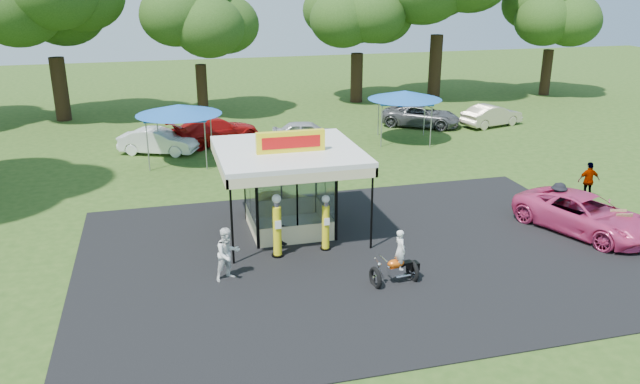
# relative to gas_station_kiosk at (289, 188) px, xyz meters

# --- Properties ---
(ground) EXTENTS (120.00, 120.00, 0.00)m
(ground) POSITION_rel_gas_station_kiosk_xyz_m (2.00, -4.99, -1.78)
(ground) COLOR #2A4916
(ground) RESTS_ON ground
(asphalt_apron) EXTENTS (20.00, 14.00, 0.04)m
(asphalt_apron) POSITION_rel_gas_station_kiosk_xyz_m (2.00, -2.99, -1.76)
(asphalt_apron) COLOR black
(asphalt_apron) RESTS_ON ground
(gas_station_kiosk) EXTENTS (5.40, 5.40, 4.18)m
(gas_station_kiosk) POSITION_rel_gas_station_kiosk_xyz_m (0.00, 0.00, 0.00)
(gas_station_kiosk) COLOR white
(gas_station_kiosk) RESTS_ON ground
(gas_pump_left) EXTENTS (0.45, 0.45, 2.40)m
(gas_pump_left) POSITION_rel_gas_station_kiosk_xyz_m (-0.93, -2.33, -0.63)
(gas_pump_left) COLOR black
(gas_pump_left) RESTS_ON ground
(gas_pump_right) EXTENTS (0.40, 0.40, 2.16)m
(gas_pump_right) POSITION_rel_gas_station_kiosk_xyz_m (0.90, -2.19, -0.75)
(gas_pump_right) COLOR black
(gas_pump_right) RESTS_ON ground
(motorcycle) EXTENTS (1.68, 0.94, 1.95)m
(motorcycle) POSITION_rel_gas_station_kiosk_xyz_m (2.52, -5.30, -1.03)
(motorcycle) COLOR black
(motorcycle) RESTS_ON ground
(spare_tires) EXTENTS (0.98, 0.75, 0.79)m
(spare_tires) POSITION_rel_gas_station_kiosk_xyz_m (-0.54, -1.30, -1.40)
(spare_tires) COLOR black
(spare_tires) RESTS_ON ground
(a_frame_sign) EXTENTS (0.67, 0.69, 1.12)m
(a_frame_sign) POSITION_rel_gas_station_kiosk_xyz_m (12.11, -4.06, -1.21)
(a_frame_sign) COLOR #593819
(a_frame_sign) RESTS_ON ground
(kiosk_car) EXTENTS (2.82, 1.13, 0.96)m
(kiosk_car) POSITION_rel_gas_station_kiosk_xyz_m (-0.00, 2.21, -1.30)
(kiosk_car) COLOR yellow
(kiosk_car) RESTS_ON ground
(pink_sedan) EXTENTS (4.31, 5.97, 1.51)m
(pink_sedan) POSITION_rel_gas_station_kiosk_xyz_m (11.20, -3.12, -1.03)
(pink_sedan) COLOR #D93B76
(pink_sedan) RESTS_ON ground
(spectator_west) EXTENTS (1.11, 1.00, 1.85)m
(spectator_west) POSITION_rel_gas_station_kiosk_xyz_m (-2.86, -3.65, -0.86)
(spectator_west) COLOR white
(spectator_west) RESTS_ON ground
(spectator_east_a) EXTENTS (1.30, 0.99, 1.79)m
(spectator_east_a) POSITION_rel_gas_station_kiosk_xyz_m (10.65, -2.15, -0.89)
(spectator_east_a) COLOR black
(spectator_east_a) RESTS_ON ground
(spectator_east_b) EXTENTS (1.07, 0.58, 1.72)m
(spectator_east_b) POSITION_rel_gas_station_kiosk_xyz_m (13.90, 0.20, -0.92)
(spectator_east_b) COLOR gray
(spectator_east_b) RESTS_ON ground
(bg_car_a) EXTENTS (4.63, 3.10, 1.44)m
(bg_car_a) POSITION_rel_gas_station_kiosk_xyz_m (-4.83, 12.98, -1.06)
(bg_car_a) COLOR white
(bg_car_a) RESTS_ON ground
(bg_car_b) EXTENTS (5.98, 4.31, 1.61)m
(bg_car_b) POSITION_rel_gas_station_kiosk_xyz_m (-1.47, 14.38, -0.98)
(bg_car_b) COLOR #AC0E0D
(bg_car_b) RESTS_ON ground
(bg_car_c) EXTENTS (4.44, 2.41, 1.43)m
(bg_car_c) POSITION_rel_gas_station_kiosk_xyz_m (3.84, 12.80, -1.07)
(bg_car_c) COLOR #B0B0B5
(bg_car_c) RESTS_ON ground
(bg_car_d) EXTENTS (5.66, 4.83, 1.44)m
(bg_car_d) POSITION_rel_gas_station_kiosk_xyz_m (12.36, 15.46, -1.06)
(bg_car_d) COLOR #515154
(bg_car_d) RESTS_ON ground
(bg_car_e) EXTENTS (4.61, 2.64, 1.44)m
(bg_car_e) POSITION_rel_gas_station_kiosk_xyz_m (16.99, 14.33, -1.06)
(bg_car_e) COLOR beige
(bg_car_e) RESTS_ON ground
(tent_west) EXTENTS (4.55, 4.55, 3.18)m
(tent_west) POSITION_rel_gas_station_kiosk_xyz_m (-3.63, 10.89, 1.09)
(tent_west) COLOR gray
(tent_west) RESTS_ON ground
(tent_east) EXTENTS (4.45, 4.45, 3.11)m
(tent_east) POSITION_rel_gas_station_kiosk_xyz_m (9.72, 12.08, 1.03)
(tent_east) COLOR gray
(tent_east) RESTS_ON ground
(oak_far_b) EXTENTS (10.11, 10.11, 12.05)m
(oak_far_b) POSITION_rel_gas_station_kiosk_xyz_m (-11.11, 23.61, 5.91)
(oak_far_b) COLOR black
(oak_far_b) RESTS_ON ground
(oak_far_c) EXTENTS (8.72, 8.72, 10.28)m
(oak_far_c) POSITION_rel_gas_station_kiosk_xyz_m (-1.49, 22.89, 4.74)
(oak_far_c) COLOR black
(oak_far_c) RESTS_ON ground
(oak_far_d) EXTENTS (8.96, 8.96, 10.66)m
(oak_far_d) POSITION_rel_gas_station_kiosk_xyz_m (10.80, 24.77, 5.01)
(oak_far_d) COLOR black
(oak_far_d) RESTS_ON ground
(oak_far_f) EXTENTS (8.49, 8.49, 10.23)m
(oak_far_f) POSITION_rel_gas_station_kiosk_xyz_m (27.20, 23.65, 4.79)
(oak_far_f) COLOR black
(oak_far_f) RESTS_ON ground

